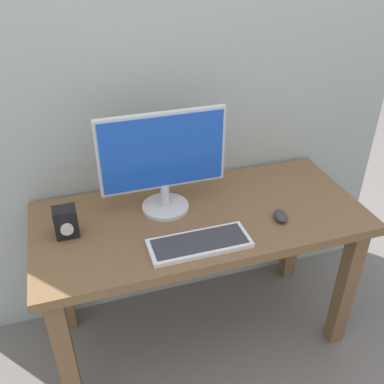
# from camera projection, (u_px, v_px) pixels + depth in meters

# --- Properties ---
(ground_plane) EXTENTS (6.00, 6.00, 0.00)m
(ground_plane) POSITION_uv_depth(u_px,v_px,m) (199.00, 330.00, 2.19)
(ground_plane) COLOR slate
(wall_back) EXTENTS (2.22, 0.04, 3.00)m
(wall_back) POSITION_uv_depth(u_px,v_px,m) (174.00, 3.00, 1.67)
(wall_back) COLOR #9EA8A3
(wall_back) RESTS_ON ground_plane
(desk) EXTENTS (1.39, 0.63, 0.73)m
(desk) POSITION_uv_depth(u_px,v_px,m) (201.00, 236.00, 1.87)
(desk) COLOR brown
(desk) RESTS_ON ground_plane
(monitor) EXTENTS (0.52, 0.20, 0.43)m
(monitor) POSITION_uv_depth(u_px,v_px,m) (163.00, 159.00, 1.72)
(monitor) COLOR silver
(monitor) RESTS_ON desk
(keyboard_primary) EXTENTS (0.39, 0.15, 0.02)m
(keyboard_primary) POSITION_uv_depth(u_px,v_px,m) (199.00, 243.00, 1.63)
(keyboard_primary) COLOR silver
(keyboard_primary) RESTS_ON desk
(mouse) EXTENTS (0.07, 0.10, 0.03)m
(mouse) POSITION_uv_depth(u_px,v_px,m) (281.00, 216.00, 1.77)
(mouse) COLOR #333338
(mouse) RESTS_ON desk
(audio_controller) EXTENTS (0.09, 0.08, 0.12)m
(audio_controller) POSITION_uv_depth(u_px,v_px,m) (66.00, 222.00, 1.66)
(audio_controller) COLOR black
(audio_controller) RESTS_ON desk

